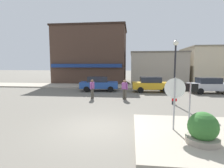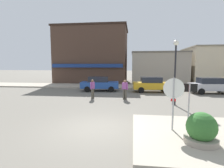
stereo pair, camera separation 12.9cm
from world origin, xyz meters
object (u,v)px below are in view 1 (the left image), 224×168
object	(u,v)px
planter	(203,131)
pedestrian_crossing_far	(92,88)
one_way_sign	(190,101)
parked_car_second	(151,84)
lamp_post	(175,63)
pedestrian_crossing_near	(125,89)
stop_sign	(174,97)
parked_car_third	(209,85)
parked_car_nearest	(99,84)

from	to	relation	value
planter	pedestrian_crossing_far	size ratio (longest dim) A/B	0.76
one_way_sign	parked_car_second	xyz separation A→B (m)	(-0.34, 11.04, -0.52)
one_way_sign	lamp_post	xyz separation A→B (m)	(0.59, 5.23, 1.63)
pedestrian_crossing_near	pedestrian_crossing_far	world-z (taller)	same
stop_sign	parked_car_second	distance (m)	11.24
one_way_sign	parked_car_second	distance (m)	11.06
parked_car_third	planter	bearing A→B (deg)	-113.41
parked_car_third	pedestrian_crossing_far	bearing A→B (deg)	-159.52
lamp_post	pedestrian_crossing_far	size ratio (longest dim) A/B	2.82
parked_car_third	pedestrian_crossing_near	distance (m)	9.19
planter	lamp_post	distance (m)	7.02
parked_car_nearest	parked_car_second	size ratio (longest dim) A/B	1.02
stop_sign	parked_car_third	xyz separation A→B (m)	(5.94, 10.95, -0.71)
lamp_post	parked_car_nearest	world-z (taller)	lamp_post
pedestrian_crossing_near	planter	bearing A→B (deg)	-69.67
planter	stop_sign	bearing A→B (deg)	120.30
stop_sign	pedestrian_crossing_near	xyz separation A→B (m)	(-2.30, 6.88, -0.65)
parked_car_nearest	parked_car_second	world-z (taller)	same
planter	parked_car_second	world-z (taller)	parked_car_second
planter	parked_car_third	distance (m)	13.22
parked_car_third	pedestrian_crossing_far	size ratio (longest dim) A/B	2.54
stop_sign	pedestrian_crossing_far	distance (m)	8.51
stop_sign	parked_car_nearest	bearing A→B (deg)	115.18
one_way_sign	parked_car_second	world-z (taller)	one_way_sign
parked_car_second	parked_car_third	bearing A→B (deg)	-2.61
pedestrian_crossing_far	planter	bearing A→B (deg)	-54.81
one_way_sign	planter	bearing A→B (deg)	-88.72
lamp_post	parked_car_third	world-z (taller)	lamp_post
stop_sign	planter	size ratio (longest dim) A/B	1.88
one_way_sign	planter	xyz separation A→B (m)	(0.03, -1.35, -0.77)
parked_car_third	pedestrian_crossing_far	world-z (taller)	pedestrian_crossing_far
stop_sign	lamp_post	bearing A→B (deg)	76.93
one_way_sign	pedestrian_crossing_near	world-z (taller)	one_way_sign
parked_car_nearest	parked_car_second	bearing A→B (deg)	0.20
parked_car_nearest	parked_car_third	distance (m)	11.20
planter	parked_car_nearest	xyz separation A→B (m)	(-5.95, 12.37, 0.25)
stop_sign	parked_car_third	bearing A→B (deg)	61.52
one_way_sign	parked_car_third	xyz separation A→B (m)	(5.28, 10.79, -0.52)
parked_car_nearest	pedestrian_crossing_far	world-z (taller)	pedestrian_crossing_far
planter	pedestrian_crossing_far	bearing A→B (deg)	125.19
parked_car_nearest	one_way_sign	bearing A→B (deg)	-61.76
lamp_post	pedestrian_crossing_near	bearing A→B (deg)	157.31
parked_car_second	parked_car_nearest	bearing A→B (deg)	-179.80
planter	parked_car_third	world-z (taller)	parked_car_third
stop_sign	parked_car_third	size ratio (longest dim) A/B	0.56
pedestrian_crossing_near	parked_car_third	bearing A→B (deg)	26.32
one_way_sign	stop_sign	bearing A→B (deg)	-165.74
stop_sign	lamp_post	xyz separation A→B (m)	(1.25, 5.39, 1.44)
one_way_sign	pedestrian_crossing_near	size ratio (longest dim) A/B	1.30
lamp_post	pedestrian_crossing_near	xyz separation A→B (m)	(-3.55, 1.48, -2.09)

